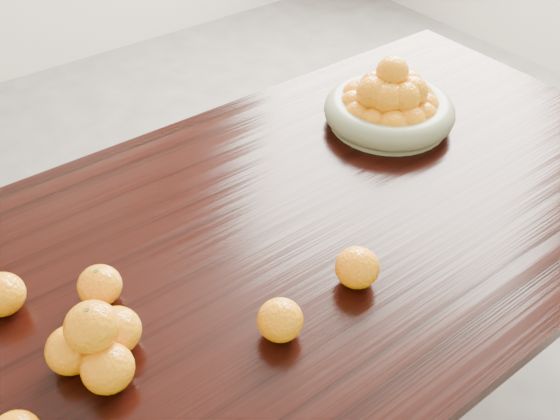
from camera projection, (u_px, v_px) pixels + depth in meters
dining_table at (274, 265)px, 1.34m from camera, size 2.00×1.00×0.75m
fruit_bowl at (390, 104)px, 1.58m from camera, size 0.33×0.33×0.18m
orange_pyramid at (97, 343)px, 1.01m from camera, size 0.16×0.15×0.14m
loose_orange_0 at (100, 285)px, 1.13m from camera, size 0.08×0.08×0.07m
loose_orange_1 at (280, 320)px, 1.06m from camera, size 0.08×0.08×0.07m
loose_orange_2 at (357, 268)px, 1.16m from camera, size 0.08×0.08×0.08m
loose_orange_3 at (2, 294)px, 1.11m from camera, size 0.08×0.08×0.08m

